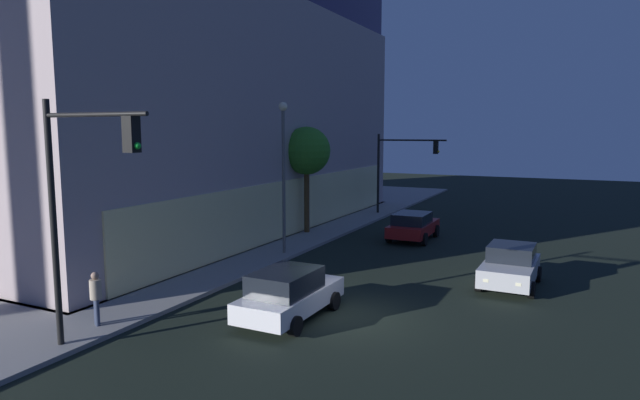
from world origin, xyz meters
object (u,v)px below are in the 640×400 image
modern_building (150,95)px  traffic_light_far_corner (400,160)px  street_lamp_sidewalk (283,158)px  car_white (289,293)px  sidewalk_tree (307,152)px  traffic_light_near_corner (78,188)px  pedestrian_waiting (96,294)px  car_red (413,225)px  car_silver (510,266)px

modern_building → traffic_light_far_corner: 17.84m
street_lamp_sidewalk → car_white: size_ratio=1.65×
street_lamp_sidewalk → car_white: street_lamp_sidewalk is taller
street_lamp_sidewalk → sidewalk_tree: street_lamp_sidewalk is taller
traffic_light_near_corner → car_white: traffic_light_near_corner is taller
modern_building → pedestrian_waiting: bearing=-142.1°
modern_building → traffic_light_far_corner: (9.95, -14.13, -4.44)m
traffic_light_near_corner → street_lamp_sidewalk: bearing=4.8°
traffic_light_near_corner → pedestrian_waiting: 4.06m
modern_building → traffic_light_near_corner: size_ratio=4.64×
car_white → sidewalk_tree: bearing=24.9°
street_lamp_sidewalk → pedestrian_waiting: bearing=178.7°
modern_building → sidewalk_tree: modern_building is taller
car_red → car_silver: bearing=-140.1°
car_silver → car_red: size_ratio=0.93×
sidewalk_tree → pedestrian_waiting: bearing=-175.7°
sidewalk_tree → car_red: sidewalk_tree is taller
traffic_light_far_corner → street_lamp_sidewalk: 14.81m
pedestrian_waiting → car_red: size_ratio=0.39×
sidewalk_tree → modern_building: bearing=93.2°
pedestrian_waiting → car_white: 6.04m
traffic_light_far_corner → car_white: bearing=-171.5°
street_lamp_sidewalk → pedestrian_waiting: 11.97m
pedestrian_waiting → car_red: bearing=-15.3°
car_silver → sidewalk_tree: bearing=63.5°
traffic_light_near_corner → car_red: (19.53, -3.58, -3.83)m
traffic_light_near_corner → street_lamp_sidewalk: 12.98m
modern_building → sidewalk_tree: size_ratio=5.09×
car_white → car_silver: size_ratio=1.09×
traffic_light_far_corner → sidewalk_tree: bearing=163.2°
sidewalk_tree → car_white: sidewalk_tree is taller
traffic_light_near_corner → car_silver: bearing=-38.3°
traffic_light_near_corner → traffic_light_far_corner: size_ratio=1.19×
traffic_light_far_corner → pedestrian_waiting: (-26.12, 1.54, -2.91)m
traffic_light_near_corner → pedestrian_waiting: traffic_light_near_corner is taller
modern_building → sidewalk_tree: 11.88m
traffic_light_far_corner → car_silver: (-15.43, -9.48, -3.25)m
modern_building → pedestrian_waiting: size_ratio=18.78×
traffic_light_near_corner → pedestrian_waiting: bearing=40.7°
car_white → car_red: size_ratio=1.02×
car_silver → pedestrian_waiting: bearing=134.1°
pedestrian_waiting → car_silver: 15.35m
modern_building → car_red: (1.80, -17.51, -7.67)m
pedestrian_waiting → car_red: 18.64m
traffic_light_far_corner → car_silver: bearing=-148.4°
street_lamp_sidewalk → car_red: 9.02m
car_red → street_lamp_sidewalk: bearing=144.7°
modern_building → traffic_light_near_corner: (-17.73, -13.93, -3.85)m
pedestrian_waiting → car_white: size_ratio=0.38×
modern_building → car_white: bearing=-125.9°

